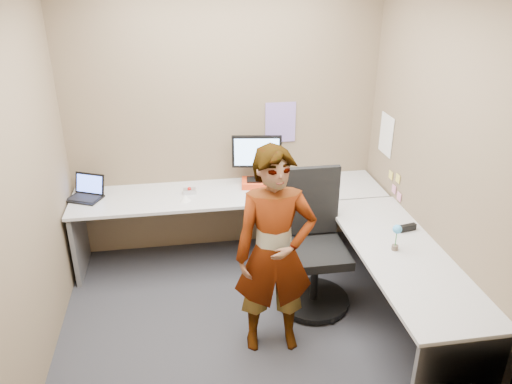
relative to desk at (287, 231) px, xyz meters
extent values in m
plane|color=#28292E|center=(-0.44, -0.39, -0.59)|extent=(3.00, 3.00, 0.00)
plane|color=brown|center=(-0.44, 0.91, 0.76)|extent=(3.00, 0.00, 3.00)
plane|color=brown|center=(1.06, -0.39, 0.76)|extent=(0.00, 2.70, 2.70)
plane|color=brown|center=(-1.94, -0.39, 0.76)|extent=(0.00, 2.70, 2.70)
cube|color=#B8B8B8|center=(-0.44, 0.59, 0.13)|extent=(2.96, 0.65, 0.03)
cube|color=#B8B8B8|center=(0.74, -0.71, 0.13)|extent=(0.65, 1.91, 0.03)
cube|color=#59595B|center=(-1.88, 0.59, -0.24)|extent=(0.04, 0.60, 0.70)
cube|color=#59595B|center=(1.00, 0.59, -0.24)|extent=(0.04, 0.60, 0.70)
cube|color=#59595B|center=(0.74, -1.63, -0.24)|extent=(0.60, 0.04, 0.70)
cube|color=red|center=(-0.15, 0.69, 0.17)|extent=(0.33, 0.26, 0.06)
cube|color=black|center=(-0.15, 0.69, 0.21)|extent=(0.22, 0.17, 0.01)
cube|color=black|center=(-0.15, 0.71, 0.28)|extent=(0.05, 0.05, 0.12)
cube|color=black|center=(-0.15, 0.71, 0.49)|extent=(0.47, 0.10, 0.32)
cube|color=#93C2FF|center=(-0.16, 0.69, 0.49)|extent=(0.42, 0.07, 0.27)
cube|color=black|center=(-1.78, 0.63, 0.15)|extent=(0.36, 0.32, 0.02)
cube|color=black|center=(-1.73, 0.73, 0.26)|extent=(0.30, 0.18, 0.19)
cube|color=#5071FF|center=(-1.73, 0.73, 0.26)|extent=(0.26, 0.15, 0.16)
cube|color=#B7B7BC|center=(-0.82, 0.62, 0.16)|extent=(0.12, 0.08, 0.04)
sphere|color=#B30F0B|center=(-0.82, 0.61, 0.19)|extent=(0.04, 0.04, 0.04)
cone|color=white|center=(-0.86, 0.46, 0.17)|extent=(0.10, 0.10, 0.06)
cube|color=black|center=(0.92, -0.39, 0.17)|extent=(0.15, 0.07, 0.05)
cylinder|color=brown|center=(0.69, -0.66, 0.16)|extent=(0.05, 0.05, 0.04)
cylinder|color=#338C3F|center=(0.69, -0.66, 0.25)|extent=(0.01, 0.01, 0.14)
sphere|color=#46ADF8|center=(0.69, -0.66, 0.32)|extent=(0.07, 0.07, 0.07)
cube|color=#846BB7|center=(0.11, 0.90, 0.71)|extent=(0.30, 0.01, 0.40)
cube|color=white|center=(1.05, 0.51, 0.66)|extent=(0.01, 0.28, 0.38)
cube|color=#F2E059|center=(1.05, 0.16, 0.36)|extent=(0.01, 0.07, 0.07)
cube|color=pink|center=(1.05, 0.21, 0.23)|extent=(0.01, 0.07, 0.07)
cube|color=pink|center=(1.05, 0.09, 0.21)|extent=(0.01, 0.07, 0.07)
cube|color=#F2E059|center=(1.05, 0.31, 0.33)|extent=(0.01, 0.07, 0.07)
cylinder|color=black|center=(0.19, -0.29, -0.54)|extent=(0.62, 0.62, 0.04)
cylinder|color=black|center=(0.19, -0.29, -0.30)|extent=(0.07, 0.07, 0.44)
cube|color=black|center=(0.19, -0.29, -0.07)|extent=(0.51, 0.51, 0.08)
cube|color=black|center=(0.19, -0.04, 0.30)|extent=(0.49, 0.06, 0.61)
cube|color=black|center=(-0.09, -0.29, 0.12)|extent=(0.04, 0.33, 0.03)
cube|color=black|center=(0.46, -0.29, 0.12)|extent=(0.04, 0.33, 0.03)
imported|color=#999399|center=(-0.25, -0.70, 0.22)|extent=(0.61, 0.42, 1.63)
camera|label=1|loc=(-0.87, -3.73, 2.14)|focal=35.00mm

